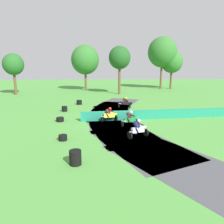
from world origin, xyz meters
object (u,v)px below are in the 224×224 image
at_px(motorcycle_fourth_white, 139,129).
at_px(tire_stack_far, 63,138).
at_px(tire_stack_mid_b, 60,119).
at_px(tire_stack_extra_a, 75,158).
at_px(tire_stack_near, 79,102).
at_px(motorcycle_trailing_green, 131,119).
at_px(motorcycle_lead_black, 125,103).
at_px(tire_stack_mid_a, 65,109).
at_px(motorcycle_chase_yellow, 110,115).

height_order(motorcycle_fourth_white, tire_stack_far, motorcycle_fourth_white).
distance_m(tire_stack_mid_b, tire_stack_far, 5.40).
distance_m(motorcycle_fourth_white, tire_stack_extra_a, 5.94).
bearing_deg(tire_stack_near, motorcycle_fourth_white, -67.46).
xyz_separation_m(motorcycle_trailing_green, tire_stack_near, (-5.54, 10.83, -0.36)).
relative_size(tire_stack_mid_b, tire_stack_extra_a, 0.90).
distance_m(motorcycle_lead_black, tire_stack_mid_a, 7.51).
xyz_separation_m(motorcycle_trailing_green, tire_stack_extra_a, (-3.99, -7.18, -0.26)).
bearing_deg(motorcycle_lead_black, motorcycle_fourth_white, -91.47).
height_order(motorcycle_fourth_white, tire_stack_mid_b, motorcycle_fourth_white).
relative_size(tire_stack_near, tire_stack_mid_a, 1.14).
distance_m(tire_stack_far, tire_stack_extra_a, 4.09).
bearing_deg(motorcycle_fourth_white, tire_stack_far, -176.19).
bearing_deg(tire_stack_far, tire_stack_extra_a, -70.87).
xyz_separation_m(motorcycle_chase_yellow, motorcycle_trailing_green, (1.75, -1.76, 0.03)).
relative_size(motorcycle_chase_yellow, motorcycle_fourth_white, 1.00).
bearing_deg(tire_stack_extra_a, tire_stack_far, 109.13).
height_order(motorcycle_fourth_white, tire_stack_near, motorcycle_fourth_white).
bearing_deg(motorcycle_trailing_green, tire_stack_extra_a, -119.06).
distance_m(motorcycle_trailing_green, tire_stack_mid_a, 9.41).
relative_size(motorcycle_chase_yellow, tire_stack_mid_b, 2.32).
height_order(motorcycle_lead_black, motorcycle_chase_yellow, motorcycle_lead_black).
bearing_deg(motorcycle_chase_yellow, motorcycle_lead_black, 71.32).
distance_m(motorcycle_fourth_white, tire_stack_mid_a, 11.75).
distance_m(motorcycle_lead_black, tire_stack_near, 6.53).
distance_m(motorcycle_chase_yellow, motorcycle_fourth_white, 5.09).
xyz_separation_m(motorcycle_lead_black, motorcycle_trailing_green, (-0.47, -8.31, 0.03)).
bearing_deg(tire_stack_near, motorcycle_chase_yellow, -67.31).
xyz_separation_m(motorcycle_lead_black, tire_stack_mid_a, (-7.28, -1.83, -0.33)).
relative_size(motorcycle_fourth_white, tire_stack_mid_a, 2.64).
distance_m(tire_stack_mid_b, tire_stack_extra_a, 9.47).
bearing_deg(tire_stack_mid_a, tire_stack_far, -81.39).
relative_size(motorcycle_lead_black, tire_stack_mid_b, 2.41).
bearing_deg(motorcycle_fourth_white, motorcycle_chase_yellow, 112.23).
height_order(motorcycle_trailing_green, motorcycle_fourth_white, motorcycle_trailing_green).
relative_size(motorcycle_chase_yellow, tire_stack_mid_a, 2.64).
height_order(motorcycle_lead_black, tire_stack_mid_b, motorcycle_lead_black).
bearing_deg(motorcycle_trailing_green, tire_stack_mid_b, 163.29).
height_order(motorcycle_trailing_green, tire_stack_extra_a, motorcycle_trailing_green).
distance_m(motorcycle_chase_yellow, tire_stack_mid_b, 4.76).
xyz_separation_m(tire_stack_near, tire_stack_far, (0.22, -14.16, -0.10)).
xyz_separation_m(motorcycle_fourth_white, tire_stack_mid_a, (-6.99, 9.44, -0.36)).
height_order(motorcycle_chase_yellow, tire_stack_mid_a, motorcycle_chase_yellow).
bearing_deg(tire_stack_near, motorcycle_trailing_green, -62.90).
xyz_separation_m(tire_stack_mid_a, tire_stack_far, (1.48, -9.80, -0.10)).
bearing_deg(tire_stack_near, tire_stack_far, -89.12).
bearing_deg(motorcycle_chase_yellow, tire_stack_far, -125.16).
bearing_deg(tire_stack_far, tire_stack_near, 90.88).
bearing_deg(tire_stack_mid_a, motorcycle_trailing_green, -43.57).
relative_size(motorcycle_chase_yellow, motorcycle_trailing_green, 1.00).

